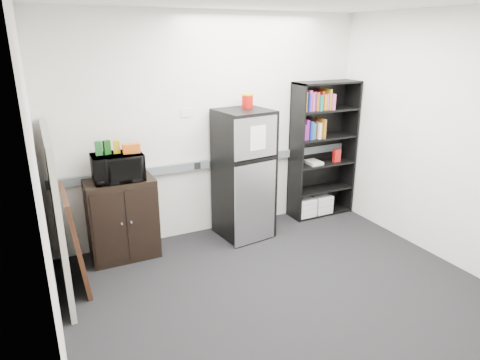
{
  "coord_description": "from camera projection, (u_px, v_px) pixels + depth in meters",
  "views": [
    {
      "loc": [
        -1.97,
        -3.05,
        2.4
      ],
      "look_at": [
        -0.05,
        0.9,
        0.93
      ],
      "focal_mm": 32.0,
      "sensor_mm": 36.0,
      "label": 1
    }
  ],
  "objects": [
    {
      "name": "snack_box_a",
      "position": [
        99.0,
        148.0,
        4.48
      ],
      "size": [
        0.07,
        0.05,
        0.15
      ],
      "primitive_type": "cube",
      "rotation": [
        0.0,
        0.0,
        0.01
      ],
      "color": "#175322",
      "rests_on": "microwave"
    },
    {
      "name": "microwave",
      "position": [
        118.0,
        167.0,
        4.59
      ],
      "size": [
        0.53,
        0.36,
        0.29
      ],
      "primitive_type": "imported",
      "rotation": [
        0.0,
        0.0,
        -0.01
      ],
      "color": "black",
      "rests_on": "cabinet"
    },
    {
      "name": "wall_back",
      "position": [
        214.0,
        127.0,
        5.24
      ],
      "size": [
        4.0,
        0.02,
        2.7
      ],
      "primitive_type": "cube",
      "color": "white",
      "rests_on": "floor"
    },
    {
      "name": "bookshelf",
      "position": [
        322.0,
        147.0,
        5.83
      ],
      "size": [
        0.9,
        0.34,
        1.85
      ],
      "color": "black",
      "rests_on": "floor"
    },
    {
      "name": "refrigerator",
      "position": [
        244.0,
        175.0,
        5.24
      ],
      "size": [
        0.67,
        0.69,
        1.59
      ],
      "rotation": [
        0.0,
        0.0,
        0.12
      ],
      "color": "black",
      "rests_on": "floor"
    },
    {
      "name": "cubicle_partition",
      "position": [
        57.0,
        213.0,
        4.06
      ],
      "size": [
        0.06,
        1.3,
        1.62
      ],
      "color": "gray",
      "rests_on": "floor"
    },
    {
      "name": "cabinet",
      "position": [
        122.0,
        219.0,
        4.8
      ],
      "size": [
        0.74,
        0.49,
        0.92
      ],
      "color": "black",
      "rests_on": "floor"
    },
    {
      "name": "wall_left",
      "position": [
        42.0,
        199.0,
        2.92
      ],
      "size": [
        0.02,
        3.5,
        2.7
      ],
      "primitive_type": "cube",
      "color": "white",
      "rests_on": "floor"
    },
    {
      "name": "wall_right",
      "position": [
        449.0,
        140.0,
        4.58
      ],
      "size": [
        0.02,
        3.5,
        2.7
      ],
      "primitive_type": "cube",
      "color": "white",
      "rests_on": "floor"
    },
    {
      "name": "wall_note",
      "position": [
        186.0,
        113.0,
        5.03
      ],
      "size": [
        0.14,
        0.0,
        0.1
      ],
      "primitive_type": "cube",
      "color": "white",
      "rests_on": "wall_back"
    },
    {
      "name": "snack_box_c",
      "position": [
        117.0,
        147.0,
        4.56
      ],
      "size": [
        0.08,
        0.06,
        0.14
      ],
      "primitive_type": "cube",
      "rotation": [
        0.0,
        0.0,
        -0.18
      ],
      "color": "gold",
      "rests_on": "microwave"
    },
    {
      "name": "snack_bag",
      "position": [
        131.0,
        148.0,
        4.58
      ],
      "size": [
        0.19,
        0.11,
        0.1
      ],
      "primitive_type": "cube",
      "rotation": [
        0.0,
        0.0,
        -0.07
      ],
      "color": "#D45615",
      "rests_on": "microwave"
    },
    {
      "name": "floor",
      "position": [
        285.0,
        295.0,
        4.18
      ],
      "size": [
        4.0,
        4.0,
        0.0
      ],
      "primitive_type": "plane",
      "color": "black",
      "rests_on": "ground"
    },
    {
      "name": "electrical_raceway",
      "position": [
        215.0,
        163.0,
        5.36
      ],
      "size": [
        3.92,
        0.05,
        0.1
      ],
      "primitive_type": "cube",
      "color": "slate",
      "rests_on": "wall_back"
    },
    {
      "name": "snack_box_b",
      "position": [
        107.0,
        147.0,
        4.52
      ],
      "size": [
        0.08,
        0.07,
        0.15
      ],
      "primitive_type": "cube",
      "rotation": [
        0.0,
        0.0,
        0.3
      ],
      "color": "#0D3D0E",
      "rests_on": "microwave"
    },
    {
      "name": "coffee_can",
      "position": [
        247.0,
        100.0,
        5.11
      ],
      "size": [
        0.14,
        0.14,
        0.19
      ],
      "color": "#B00D08",
      "rests_on": "refrigerator"
    },
    {
      "name": "framed_poster",
      "position": [
        75.0,
        239.0,
        4.24
      ],
      "size": [
        0.14,
        0.77,
        0.99
      ],
      "rotation": [
        0.0,
        -0.1,
        0.0
      ],
      "color": "black",
      "rests_on": "floor"
    }
  ]
}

